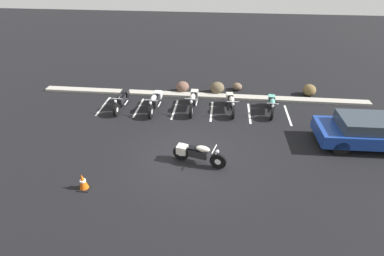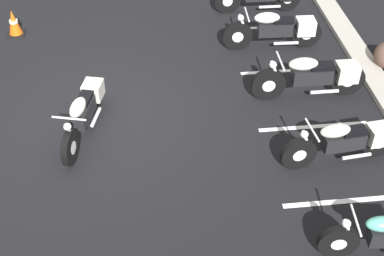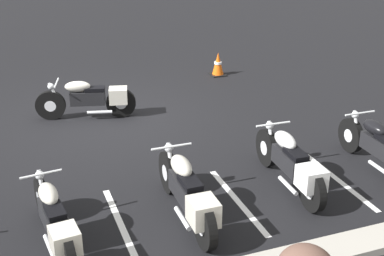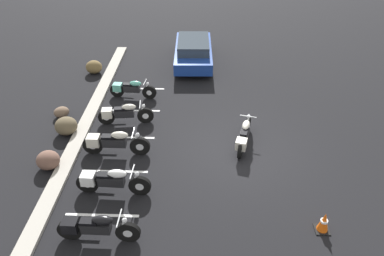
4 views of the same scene
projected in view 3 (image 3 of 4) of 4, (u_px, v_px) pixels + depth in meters
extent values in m
plane|color=black|center=(107.00, 119.00, 11.57)|extent=(60.00, 60.00, 0.00)
cylinder|color=black|center=(51.00, 105.00, 11.44)|extent=(0.65, 0.27, 0.64)
cylinder|color=silver|center=(51.00, 105.00, 11.44)|extent=(0.27, 0.18, 0.24)
cylinder|color=black|center=(121.00, 103.00, 11.57)|extent=(0.65, 0.27, 0.64)
cylinder|color=silver|center=(121.00, 103.00, 11.57)|extent=(0.27, 0.18, 0.24)
cube|color=black|center=(88.00, 98.00, 11.45)|extent=(0.78, 0.45, 0.29)
ellipsoid|color=beige|center=(78.00, 86.00, 11.33)|extent=(0.59, 0.38, 0.23)
cube|color=black|center=(95.00, 89.00, 11.39)|extent=(0.47, 0.33, 0.08)
cube|color=beige|center=(118.00, 95.00, 11.50)|extent=(0.46, 0.43, 0.33)
cylinder|color=silver|center=(55.00, 94.00, 11.35)|extent=(0.26, 0.12, 0.52)
cylinder|color=silver|center=(56.00, 83.00, 11.25)|extent=(0.19, 0.59, 0.03)
sphere|color=silver|center=(51.00, 86.00, 11.27)|extent=(0.14, 0.14, 0.14)
cylinder|color=silver|center=(100.00, 112.00, 11.47)|extent=(0.53, 0.20, 0.07)
cylinder|color=black|center=(351.00, 135.00, 10.00)|extent=(0.13, 0.65, 0.65)
cylinder|color=silver|center=(351.00, 135.00, 10.00)|extent=(0.13, 0.25, 0.25)
cube|color=black|center=(379.00, 146.00, 9.24)|extent=(0.29, 0.75, 0.30)
ellipsoid|color=black|center=(374.00, 127.00, 9.30)|extent=(0.27, 0.56, 0.24)
cylinder|color=silver|center=(356.00, 125.00, 9.79)|extent=(0.06, 0.26, 0.52)
cylinder|color=silver|center=(360.00, 113.00, 9.64)|extent=(0.61, 0.05, 0.04)
sphere|color=silver|center=(355.00, 115.00, 9.78)|extent=(0.14, 0.14, 0.14)
cylinder|color=silver|center=(379.00, 168.00, 9.10)|extent=(0.08, 0.54, 0.07)
cylinder|color=black|center=(267.00, 148.00, 9.49)|extent=(0.15, 0.68, 0.67)
cylinder|color=silver|center=(267.00, 148.00, 9.49)|extent=(0.14, 0.26, 0.26)
cylinder|color=black|center=(312.00, 190.00, 8.11)|extent=(0.15, 0.68, 0.67)
cylinder|color=silver|center=(312.00, 190.00, 8.11)|extent=(0.14, 0.26, 0.26)
cube|color=black|center=(290.00, 160.00, 8.69)|extent=(0.31, 0.78, 0.31)
ellipsoid|color=white|center=(285.00, 140.00, 8.76)|extent=(0.29, 0.58, 0.24)
cube|color=black|center=(296.00, 154.00, 8.46)|extent=(0.26, 0.46, 0.08)
cube|color=white|center=(311.00, 178.00, 8.08)|extent=(0.38, 0.42, 0.35)
cylinder|color=silver|center=(271.00, 137.00, 9.27)|extent=(0.07, 0.27, 0.54)
cylinder|color=silver|center=(273.00, 124.00, 9.11)|extent=(0.63, 0.06, 0.04)
sphere|color=silver|center=(270.00, 126.00, 9.26)|extent=(0.14, 0.14, 0.14)
cylinder|color=silver|center=(288.00, 185.00, 8.55)|extent=(0.09, 0.56, 0.07)
cylinder|color=black|center=(168.00, 172.00, 8.63)|extent=(0.13, 0.69, 0.69)
cylinder|color=silver|center=(168.00, 172.00, 8.63)|extent=(0.13, 0.26, 0.26)
cylinder|color=black|center=(205.00, 226.00, 7.23)|extent=(0.13, 0.69, 0.69)
cylinder|color=silver|center=(205.00, 226.00, 7.23)|extent=(0.13, 0.26, 0.26)
cube|color=black|center=(186.00, 189.00, 7.82)|extent=(0.30, 0.80, 0.31)
ellipsoid|color=beige|center=(181.00, 166.00, 7.89)|extent=(0.28, 0.59, 0.25)
cube|color=black|center=(190.00, 182.00, 7.59)|extent=(0.25, 0.46, 0.08)
cube|color=beige|center=(203.00, 212.00, 7.20)|extent=(0.38, 0.42, 0.35)
cylinder|color=silver|center=(171.00, 161.00, 8.41)|extent=(0.06, 0.27, 0.56)
cylinder|color=silver|center=(171.00, 147.00, 8.25)|extent=(0.65, 0.04, 0.04)
sphere|color=silver|center=(169.00, 148.00, 8.40)|extent=(0.15, 0.15, 0.15)
cylinder|color=silver|center=(183.00, 218.00, 7.68)|extent=(0.08, 0.57, 0.07)
cylinder|color=black|center=(42.00, 199.00, 7.93)|extent=(0.18, 0.64, 0.63)
cylinder|color=silver|center=(42.00, 199.00, 7.93)|extent=(0.15, 0.25, 0.24)
cylinder|color=black|center=(67.00, 254.00, 6.71)|extent=(0.18, 0.64, 0.63)
cylinder|color=silver|center=(67.00, 254.00, 6.71)|extent=(0.15, 0.25, 0.24)
cube|color=black|center=(53.00, 217.00, 7.22)|extent=(0.34, 0.75, 0.29)
ellipsoid|color=beige|center=(48.00, 194.00, 7.28)|extent=(0.30, 0.56, 0.23)
cube|color=black|center=(55.00, 211.00, 7.01)|extent=(0.27, 0.44, 0.08)
cube|color=beige|center=(65.00, 240.00, 6.68)|extent=(0.38, 0.42, 0.33)
cylinder|color=silver|center=(42.00, 188.00, 7.73)|extent=(0.08, 0.26, 0.51)
cylinder|color=silver|center=(41.00, 174.00, 7.59)|extent=(0.59, 0.10, 0.03)
sphere|color=silver|center=(40.00, 175.00, 7.72)|extent=(0.13, 0.13, 0.13)
cylinder|color=silver|center=(50.00, 247.00, 7.08)|extent=(0.12, 0.53, 0.07)
cube|color=black|center=(218.00, 74.00, 14.39)|extent=(0.40, 0.40, 0.03)
cone|color=#EA590F|center=(218.00, 64.00, 14.27)|extent=(0.32, 0.32, 0.62)
cylinder|color=white|center=(218.00, 63.00, 14.26)|extent=(0.20, 0.20, 0.06)
cube|color=white|center=(339.00, 181.00, 9.07)|extent=(0.10, 2.10, 0.00)
cube|color=white|center=(238.00, 201.00, 8.47)|extent=(0.10, 2.10, 0.00)
cube|color=white|center=(121.00, 224.00, 7.86)|extent=(0.10, 2.10, 0.00)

